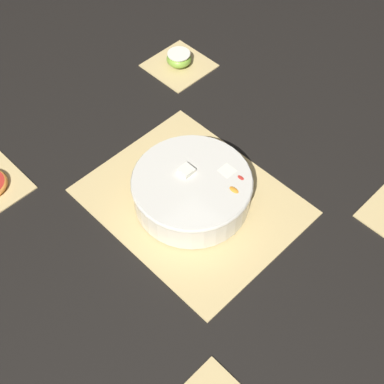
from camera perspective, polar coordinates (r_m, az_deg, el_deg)
name	(u,v)px	position (r m, az deg, el deg)	size (l,w,h in m)	color
ground_plane	(192,202)	(1.14, 0.00, -1.05)	(6.00, 6.00, 0.00)	black
bamboo_mat_center	(192,201)	(1.14, 0.00, -0.96)	(0.43, 0.35, 0.01)	#D6B775
coaster_mat_far_left	(179,65)	(1.44, -1.39, 13.37)	(0.15, 0.15, 0.01)	#D6B775
fruit_salad_bowl	(192,188)	(1.10, 0.02, 0.40)	(0.25, 0.25, 0.08)	silver
apple_half	(179,59)	(1.43, -1.41, 14.04)	(0.06, 0.06, 0.04)	#7FAD38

